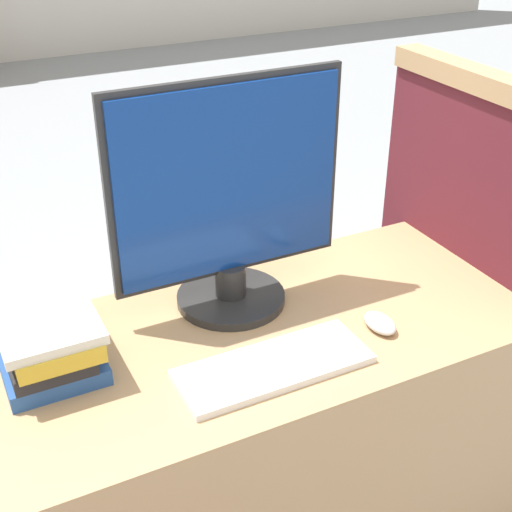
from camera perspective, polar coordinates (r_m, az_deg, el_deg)
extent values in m
cube|color=tan|center=(1.79, -0.88, -16.25)|extent=(1.28, 0.57, 0.76)
cube|color=#5B1E28|center=(1.99, 15.88, -4.33)|extent=(0.05, 0.67, 1.18)
cube|color=tan|center=(1.74, 18.66, 12.77)|extent=(0.07, 0.67, 0.05)
cylinder|color=#282828|center=(1.64, -2.02, -3.33)|extent=(0.25, 0.25, 0.02)
cylinder|color=#282828|center=(1.61, -2.05, -1.92)|extent=(0.07, 0.07, 0.07)
cube|color=#282828|center=(1.51, -2.29, 6.10)|extent=(0.53, 0.01, 0.44)
cube|color=navy|center=(1.50, -2.21, 6.04)|extent=(0.50, 0.02, 0.41)
cube|color=white|center=(1.44, 1.48, -8.79)|extent=(0.39, 0.15, 0.02)
ellipsoid|color=silver|center=(1.57, 9.89, -5.30)|extent=(0.06, 0.09, 0.03)
cube|color=#285199|center=(1.49, -16.10, -8.05)|extent=(0.19, 0.22, 0.04)
cube|color=#232328|center=(1.47, -16.52, -7.05)|extent=(0.16, 0.22, 0.03)
cube|color=gold|center=(1.47, -16.37, -5.50)|extent=(0.16, 0.28, 0.04)
cube|color=silver|center=(1.45, -16.66, -4.60)|extent=(0.19, 0.27, 0.02)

